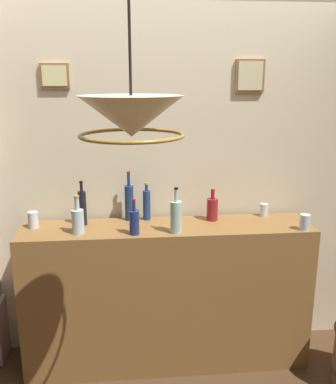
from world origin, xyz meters
name	(u,v)px	position (x,y,z in m)	size (l,w,h in m)	color
panelled_rear_partition	(164,150)	(0.00, 1.10, 1.50)	(3.24, 0.15, 2.84)	beige
bar_shelf_unit	(167,295)	(0.00, 0.81, 0.51)	(1.96, 0.41, 1.03)	olive
liquor_bottle_vodka	(134,222)	(-0.22, 0.68, 1.11)	(0.06, 0.06, 0.23)	navy
liquor_bottle_vermouth	(176,216)	(0.04, 0.69, 1.14)	(0.07, 0.07, 0.30)	#AACCBD
liquor_bottle_mezcal	(78,220)	(-0.58, 0.73, 1.12)	(0.08, 0.08, 0.25)	silver
liquor_bottle_amaro	(129,202)	(-0.25, 0.97, 1.16)	(0.06, 0.06, 0.35)	navy
liquor_bottle_sherry	(147,204)	(-0.13, 0.97, 1.14)	(0.05, 0.05, 0.26)	navy
liquor_bottle_port	(82,207)	(-0.56, 0.90, 1.15)	(0.05, 0.05, 0.30)	black
liquor_bottle_bourbon	(212,209)	(0.32, 0.91, 1.11)	(0.08, 0.08, 0.22)	maroon
glass_tumbler_rocks	(305,222)	(0.89, 0.66, 1.08)	(0.07, 0.07, 0.10)	silver
glass_tumbler_highball	(264,210)	(0.71, 0.97, 1.07)	(0.06, 0.06, 0.09)	silver
glass_tumbler_shot	(33,220)	(-0.89, 0.87, 1.08)	(0.07, 0.07, 0.11)	silver
pendant_lamp	(131,118)	(-0.23, -0.07, 1.83)	(0.45, 0.45, 0.57)	#EFE5C6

